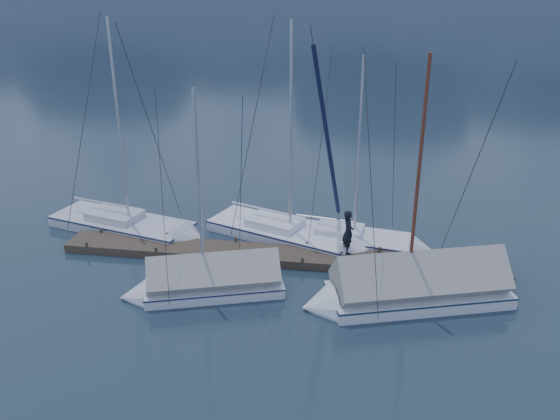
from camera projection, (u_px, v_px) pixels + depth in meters
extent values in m
plane|color=#15232F|center=(272.00, 284.00, 22.32)|extent=(1000.00, 1000.00, 0.00)
cube|color=#382D23|center=(280.00, 256.00, 24.08)|extent=(18.00, 1.50, 0.34)
cube|color=black|center=(140.00, 251.00, 25.02)|extent=(3.00, 1.30, 0.30)
cube|color=black|center=(280.00, 261.00, 24.17)|extent=(3.00, 1.30, 0.30)
cube|color=black|center=(430.00, 272.00, 23.32)|extent=(3.00, 1.30, 0.30)
cylinder|color=#382D23|center=(101.00, 232.00, 25.78)|extent=(0.12, 0.12, 0.35)
cylinder|color=#382D23|center=(87.00, 246.00, 24.51)|extent=(0.12, 0.12, 0.35)
cylinder|color=#382D23|center=(167.00, 237.00, 25.36)|extent=(0.12, 0.12, 0.35)
cylinder|color=#382D23|center=(156.00, 251.00, 24.08)|extent=(0.12, 0.12, 0.35)
cylinder|color=#382D23|center=(236.00, 241.00, 24.93)|extent=(0.12, 0.12, 0.35)
cylinder|color=#382D23|center=(228.00, 256.00, 23.66)|extent=(0.12, 0.12, 0.35)
cylinder|color=#382D23|center=(306.00, 246.00, 24.51)|extent=(0.12, 0.12, 0.35)
cylinder|color=#382D23|center=(302.00, 262.00, 23.23)|extent=(0.12, 0.12, 0.35)
cylinder|color=#382D23|center=(380.00, 251.00, 24.08)|extent=(0.12, 0.12, 0.35)
cylinder|color=#382D23|center=(380.00, 267.00, 22.81)|extent=(0.12, 0.12, 0.35)
cylinder|color=#382D23|center=(456.00, 256.00, 23.66)|extent=(0.12, 0.12, 0.35)
cylinder|color=#382D23|center=(460.00, 273.00, 22.38)|extent=(0.12, 0.12, 0.35)
cube|color=silver|center=(122.00, 227.00, 26.86)|extent=(6.91, 3.78, 0.72)
cube|color=silver|center=(123.00, 233.00, 26.99)|extent=(5.71, 2.58, 0.33)
cube|color=navy|center=(121.00, 220.00, 26.74)|extent=(6.98, 3.82, 0.07)
cone|color=silver|center=(194.00, 241.00, 25.47)|extent=(1.70, 2.34, 2.10)
cube|color=silver|center=(115.00, 215.00, 26.78)|extent=(2.61, 2.06, 0.33)
cylinder|color=#B2B7BF|center=(119.00, 125.00, 24.87)|extent=(0.13, 0.13, 8.76)
cylinder|color=#B2B7BF|center=(100.00, 202.00, 26.87)|extent=(2.89, 0.84, 0.10)
cylinder|color=#26262B|center=(152.00, 130.00, 24.26)|extent=(0.86, 3.21, 8.77)
cube|color=white|center=(281.00, 234.00, 26.09)|extent=(6.89, 4.39, 0.72)
cube|color=white|center=(281.00, 241.00, 26.22)|extent=(5.62, 3.13, 0.33)
cube|color=#1A204E|center=(281.00, 228.00, 25.98)|extent=(6.96, 4.44, 0.07)
cone|color=white|center=(361.00, 254.00, 24.36)|extent=(1.87, 2.38, 2.09)
cube|color=white|center=(275.00, 222.00, 26.04)|extent=(2.69, 2.25, 0.33)
cylinder|color=#B2B7BF|center=(291.00, 131.00, 24.07)|extent=(0.13, 0.13, 8.72)
cylinder|color=#B2B7BF|center=(260.00, 208.00, 26.20)|extent=(2.78, 1.15, 0.10)
cylinder|color=#26262B|center=(327.00, 137.00, 23.32)|extent=(1.21, 3.08, 8.73)
cube|color=silver|center=(345.00, 240.00, 25.62)|extent=(5.89, 2.79, 0.62)
cube|color=silver|center=(345.00, 246.00, 25.73)|extent=(4.92, 1.81, 0.28)
cube|color=#181849|center=(346.00, 234.00, 25.52)|extent=(5.95, 2.81, 0.06)
cone|color=silver|center=(422.00, 250.00, 24.68)|extent=(1.32, 1.96, 1.81)
cube|color=silver|center=(339.00, 229.00, 25.53)|extent=(2.17, 1.63, 0.28)
cylinder|color=#B2B7BF|center=(359.00, 150.00, 23.93)|extent=(0.11, 0.11, 7.55)
cylinder|color=#B2B7BF|center=(325.00, 218.00, 25.55)|extent=(2.53, 0.50, 0.08)
cylinder|color=#26262B|center=(394.00, 153.00, 23.52)|extent=(0.49, 2.82, 7.56)
cube|color=white|center=(418.00, 298.00, 21.18)|extent=(6.77, 4.13, 0.68)
cube|color=white|center=(417.00, 305.00, 21.30)|extent=(5.55, 2.86, 0.31)
cube|color=#162B42|center=(418.00, 291.00, 21.07)|extent=(6.84, 4.17, 0.06)
cone|color=white|center=(318.00, 306.00, 20.64)|extent=(1.75, 2.42, 2.17)
cylinder|color=#592819|center=(418.00, 181.00, 19.40)|extent=(0.12, 0.12, 8.24)
cylinder|color=#592819|center=(448.00, 272.00, 20.96)|extent=(2.76, 0.98, 0.09)
cylinder|color=#26262B|center=(371.00, 184.00, 19.16)|extent=(1.02, 3.07, 8.25)
cube|color=gray|center=(420.00, 279.00, 20.89)|extent=(6.48, 4.07, 2.31)
cube|color=silver|center=(214.00, 290.00, 21.72)|extent=(5.29, 3.25, 0.59)
cube|color=silver|center=(215.00, 296.00, 21.82)|extent=(4.33, 2.25, 0.27)
cube|color=#171E46|center=(214.00, 284.00, 21.62)|extent=(5.34, 3.28, 0.05)
cone|color=silver|center=(134.00, 297.00, 21.28)|extent=(1.46, 1.93, 1.71)
cylinder|color=#B2B7BF|center=(199.00, 192.00, 20.17)|extent=(0.11, 0.11, 7.12)
cylinder|color=#B2B7BF|center=(238.00, 268.00, 21.53)|extent=(2.15, 0.78, 0.08)
cylinder|color=#26262B|center=(162.00, 195.00, 19.99)|extent=(0.81, 2.39, 7.12)
cube|color=#9A9A90|center=(214.00, 274.00, 21.46)|extent=(5.06, 3.20, 1.81)
imported|color=black|center=(348.00, 232.00, 23.65)|extent=(0.62, 0.77, 1.83)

